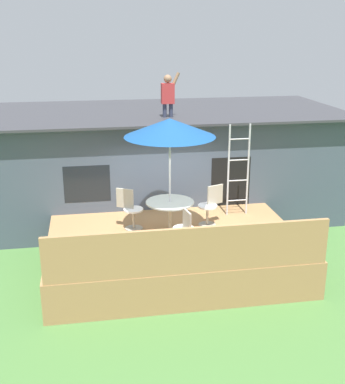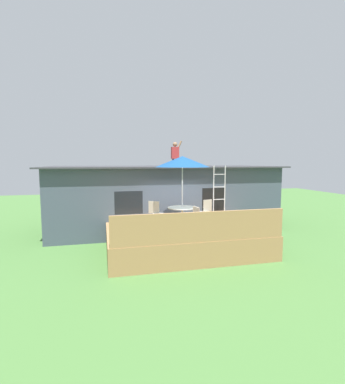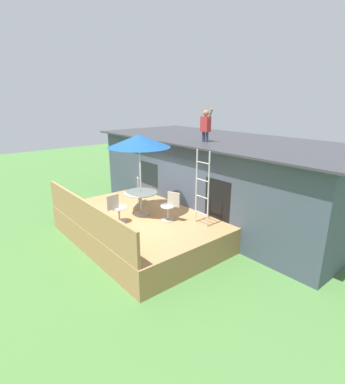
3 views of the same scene
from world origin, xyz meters
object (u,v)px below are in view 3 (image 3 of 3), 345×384
object	(u,v)px
patio_umbrella	(139,141)
patio_chair_left	(139,192)
step_ladder	(202,189)
patio_chair_near	(117,209)
person_figure	(206,124)
patio_chair_right	(170,206)
patio_table	(141,197)

from	to	relation	value
patio_umbrella	patio_chair_left	size ratio (longest dim) A/B	2.76
patio_umbrella	step_ladder	xyz separation A→B (m)	(1.79, 0.92, -1.25)
patio_umbrella	patio_chair_near	size ratio (longest dim) A/B	2.76
patio_chair_near	step_ladder	bearing A→B (deg)	-49.82
patio_chair_left	person_figure	bearing A→B (deg)	88.22
step_ladder	patio_chair_left	size ratio (longest dim) A/B	2.39
person_figure	patio_chair_left	size ratio (longest dim) A/B	1.21
step_ladder	patio_chair_left	bearing A→B (deg)	-169.82
patio_umbrella	patio_chair_right	size ratio (longest dim) A/B	2.76
patio_chair_left	patio_umbrella	bearing A→B (deg)	-0.00
step_ladder	patio_chair_right	size ratio (longest dim) A/B	2.39
patio_table	patio_umbrella	xyz separation A→B (m)	(0.00, -0.00, 1.76)
step_ladder	patio_chair_right	xyz separation A→B (m)	(-0.80, -0.54, -0.64)
patio_chair_left	step_ladder	bearing A→B (deg)	39.09
step_ladder	patio_umbrella	bearing A→B (deg)	-152.82
patio_chair_right	person_figure	bearing A→B (deg)	-94.12
person_figure	patio_chair_right	distance (m)	3.15
patio_chair_right	patio_chair_near	distance (m)	1.57
patio_table	patio_chair_left	xyz separation A→B (m)	(-0.82, 0.45, -0.13)
patio_umbrella	patio_chair_right	xyz separation A→B (m)	(0.99, 0.38, -1.89)
patio_chair_left	patio_chair_near	bearing A→B (deg)	-26.76
patio_umbrella	patio_chair_near	bearing A→B (deg)	-81.63
patio_table	patio_chair_left	distance (m)	0.94
patio_table	patio_chair_right	bearing A→B (deg)	20.83
patio_chair_near	patio_chair_left	bearing A→B (deg)	25.96
person_figure	patio_chair_left	bearing A→B (deg)	-120.69
person_figure	patio_chair_near	size ratio (longest dim) A/B	1.21
patio_chair_right	patio_chair_near	bearing A→B (deg)	36.48
patio_chair_near	patio_chair_right	bearing A→B (deg)	-41.06
patio_table	person_figure	size ratio (longest dim) A/B	0.94
person_figure	patio_umbrella	bearing A→B (deg)	-98.57
step_ladder	patio_table	bearing A→B (deg)	-152.82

